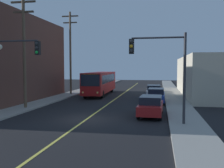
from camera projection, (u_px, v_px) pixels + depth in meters
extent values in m
plane|color=black|center=(87.00, 119.00, 18.78)|extent=(120.00, 120.00, 0.00)
cube|color=gray|center=(53.00, 99.00, 29.93)|extent=(2.50, 90.00, 0.15)
cube|color=gray|center=(177.00, 102.00, 27.21)|extent=(2.50, 90.00, 0.15)
cube|color=#D8CC4C|center=(119.00, 96.00, 33.48)|extent=(0.16, 60.00, 0.01)
cube|color=black|center=(27.00, 89.00, 26.59)|extent=(0.06, 14.75, 1.30)
cube|color=black|center=(26.00, 59.00, 26.38)|extent=(0.06, 14.75, 1.30)
cube|color=black|center=(26.00, 28.00, 26.17)|extent=(0.06, 14.75, 1.30)
cube|color=black|center=(183.00, 84.00, 35.35)|extent=(0.06, 15.20, 1.30)
cube|color=maroon|center=(100.00, 82.00, 35.66)|extent=(2.92, 12.07, 2.75)
cube|color=black|center=(90.00, 80.00, 29.73)|extent=(2.35, 0.15, 1.40)
cube|color=black|center=(108.00, 76.00, 41.51)|extent=(2.30, 0.15, 1.10)
cube|color=black|center=(92.00, 78.00, 35.82)|extent=(0.38, 10.20, 1.10)
cube|color=black|center=(109.00, 78.00, 35.43)|extent=(0.38, 10.20, 1.10)
cube|color=orange|center=(90.00, 75.00, 29.70)|extent=(1.79, 0.12, 0.30)
sphere|color=#F9D872|center=(83.00, 92.00, 29.93)|extent=(0.24, 0.24, 0.24)
sphere|color=#F9D872|center=(97.00, 93.00, 29.65)|extent=(0.24, 0.24, 0.24)
cylinder|color=black|center=(85.00, 94.00, 31.79)|extent=(0.33, 1.01, 1.00)
cylinder|color=black|center=(102.00, 94.00, 31.43)|extent=(0.33, 1.01, 1.00)
cylinder|color=black|center=(98.00, 89.00, 39.37)|extent=(0.33, 1.01, 1.00)
cylinder|color=black|center=(112.00, 89.00, 39.02)|extent=(0.33, 1.01, 1.00)
cube|color=maroon|center=(151.00, 108.00, 19.87)|extent=(1.97, 4.47, 0.70)
cube|color=black|center=(151.00, 100.00, 19.82)|extent=(1.71, 2.53, 0.60)
cylinder|color=black|center=(138.00, 115.00, 18.61)|extent=(0.24, 0.65, 0.64)
cylinder|color=black|center=(160.00, 116.00, 18.25)|extent=(0.24, 0.65, 0.64)
cylinder|color=black|center=(143.00, 109.00, 21.53)|extent=(0.24, 0.65, 0.64)
cylinder|color=black|center=(162.00, 110.00, 21.17)|extent=(0.24, 0.65, 0.64)
cube|color=navy|center=(156.00, 97.00, 27.10)|extent=(1.87, 4.43, 0.70)
cube|color=black|center=(156.00, 91.00, 27.06)|extent=(1.66, 2.49, 0.60)
cylinder|color=black|center=(148.00, 102.00, 25.82)|extent=(0.23, 0.64, 0.64)
cylinder|color=black|center=(164.00, 102.00, 25.50)|extent=(0.23, 0.64, 0.64)
cylinder|color=black|center=(149.00, 98.00, 28.75)|extent=(0.23, 0.64, 0.64)
cylinder|color=black|center=(164.00, 99.00, 28.43)|extent=(0.23, 0.64, 0.64)
cube|color=silver|center=(154.00, 92.00, 32.28)|extent=(1.92, 4.45, 0.70)
cube|color=black|center=(154.00, 87.00, 32.23)|extent=(1.69, 2.51, 0.60)
cylinder|color=black|center=(147.00, 96.00, 30.95)|extent=(0.24, 0.65, 0.64)
cylinder|color=black|center=(160.00, 97.00, 30.69)|extent=(0.24, 0.65, 0.64)
cylinder|color=black|center=(148.00, 94.00, 33.91)|extent=(0.24, 0.65, 0.64)
cylinder|color=black|center=(160.00, 94.00, 33.65)|extent=(0.24, 0.65, 0.64)
cylinder|color=brown|center=(24.00, 52.00, 23.01)|extent=(0.28, 0.28, 10.30)
cube|color=#4C3D2D|center=(23.00, 2.00, 22.71)|extent=(2.40, 0.16, 0.16)
cube|color=#4C3D2D|center=(23.00, 12.00, 22.77)|extent=(2.00, 0.16, 0.16)
cylinder|color=brown|center=(70.00, 53.00, 35.55)|extent=(0.28, 0.28, 11.57)
cube|color=#4C3D2D|center=(70.00, 16.00, 35.21)|extent=(2.40, 0.16, 0.16)
cube|color=#4C3D2D|center=(70.00, 23.00, 35.26)|extent=(2.00, 0.16, 0.16)
cylinder|color=#2D2D33|center=(16.00, 41.00, 18.55)|extent=(3.50, 0.12, 0.12)
cube|color=black|center=(38.00, 48.00, 18.26)|extent=(0.32, 0.36, 1.00)
sphere|color=#2D2D2D|center=(36.00, 43.00, 18.05)|extent=(0.22, 0.22, 0.22)
sphere|color=#2D2D2D|center=(37.00, 48.00, 18.08)|extent=(0.22, 0.22, 0.22)
sphere|color=green|center=(37.00, 52.00, 18.10)|extent=(0.22, 0.22, 0.22)
cylinder|color=#2D2D33|center=(185.00, 79.00, 16.38)|extent=(0.18, 0.18, 6.00)
cylinder|color=#2D2D33|center=(158.00, 38.00, 16.53)|extent=(3.50, 0.12, 0.12)
cube|color=black|center=(132.00, 46.00, 16.89)|extent=(0.32, 0.36, 1.00)
sphere|color=#2D2D2D|center=(131.00, 41.00, 16.69)|extent=(0.22, 0.22, 0.22)
sphere|color=#F2A519|center=(131.00, 46.00, 16.71)|extent=(0.22, 0.22, 0.22)
sphere|color=#2D2D2D|center=(131.00, 51.00, 16.73)|extent=(0.22, 0.22, 0.22)
sphere|color=#EAE5C6|center=(0.00, 47.00, 18.49)|extent=(0.40, 0.40, 0.40)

